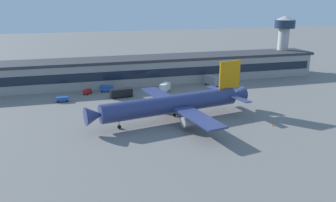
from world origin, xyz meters
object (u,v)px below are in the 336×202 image
at_px(follow_me_car, 62,99).
at_px(traffic_cone_2, 183,126).
at_px(crew_van, 107,88).
at_px(catering_truck, 212,80).
at_px(baggage_tug, 87,91).
at_px(fuel_truck, 122,93).
at_px(traffic_cone_0, 125,132).
at_px(control_tower, 284,37).
at_px(traffic_cone_1, 273,125).
at_px(airliner, 174,104).
at_px(stair_truck, 165,87).

bearing_deg(follow_me_car, traffic_cone_2, -46.03).
height_order(crew_van, traffic_cone_2, crew_van).
relative_size(catering_truck, traffic_cone_2, 11.62).
bearing_deg(baggage_tug, fuel_truck, -33.11).
distance_m(fuel_truck, traffic_cone_0, 36.94).
bearing_deg(follow_me_car, traffic_cone_0, -64.23).
xyz_separation_m(control_tower, crew_van, (-89.95, -15.29, -16.23)).
bearing_deg(control_tower, traffic_cone_1, -124.51).
height_order(baggage_tug, traffic_cone_1, baggage_tug).
bearing_deg(traffic_cone_2, follow_me_car, 133.97).
xyz_separation_m(baggage_tug, fuel_truck, (12.54, -8.18, 0.80)).
distance_m(airliner, crew_van, 42.55).
bearing_deg(baggage_tug, control_tower, 9.71).
xyz_separation_m(control_tower, stair_truck, (-67.40, -21.96, -15.71)).
bearing_deg(airliner, traffic_cone_0, -155.83).
distance_m(airliner, traffic_cone_2, 8.39).
xyz_separation_m(control_tower, baggage_tug, (-97.77, -16.72, -16.61)).
height_order(baggage_tug, traffic_cone_0, baggage_tug).
bearing_deg(baggage_tug, traffic_cone_0, -79.58).
height_order(baggage_tug, catering_truck, catering_truck).
bearing_deg(traffic_cone_2, control_tower, 40.10).
bearing_deg(traffic_cone_0, fuel_truck, 83.31).
height_order(traffic_cone_0, traffic_cone_1, traffic_cone_1).
xyz_separation_m(traffic_cone_1, traffic_cone_2, (-26.08, 6.43, -0.02)).
bearing_deg(follow_me_car, stair_truck, 4.46).
bearing_deg(catering_truck, traffic_cone_1, -91.62).
bearing_deg(baggage_tug, traffic_cone_2, -60.25).
bearing_deg(crew_van, fuel_truck, -63.87).
bearing_deg(fuel_truck, traffic_cone_2, -70.52).
bearing_deg(catering_truck, fuel_truck, -168.89).
bearing_deg(baggage_tug, catering_truck, -0.29).
bearing_deg(traffic_cone_2, stair_truck, 82.62).
bearing_deg(follow_me_car, airliner, -40.52).
distance_m(airliner, catering_truck, 46.71).
bearing_deg(stair_truck, baggage_tug, 170.21).
bearing_deg(crew_van, catering_truck, -2.17).
distance_m(airliner, control_tower, 91.83).
bearing_deg(catering_truck, traffic_cone_0, -135.01).
xyz_separation_m(catering_truck, traffic_cone_2, (-27.51, -44.03, -1.96)).
bearing_deg(control_tower, crew_van, -170.35).
xyz_separation_m(control_tower, follow_me_car, (-107.14, -25.06, -16.60)).
height_order(follow_me_car, traffic_cone_1, follow_me_car).
bearing_deg(airliner, traffic_cone_1, -26.44).
height_order(follow_me_car, catering_truck, catering_truck).
bearing_deg(catering_truck, follow_me_car, -172.61).
bearing_deg(airliner, follow_me_car, 139.48).
relative_size(stair_truck, traffic_cone_1, 8.79).
distance_m(airliner, stair_truck, 32.86).
xyz_separation_m(airliner, control_tower, (73.08, 54.17, 12.56)).
distance_m(stair_truck, traffic_cone_0, 45.39).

